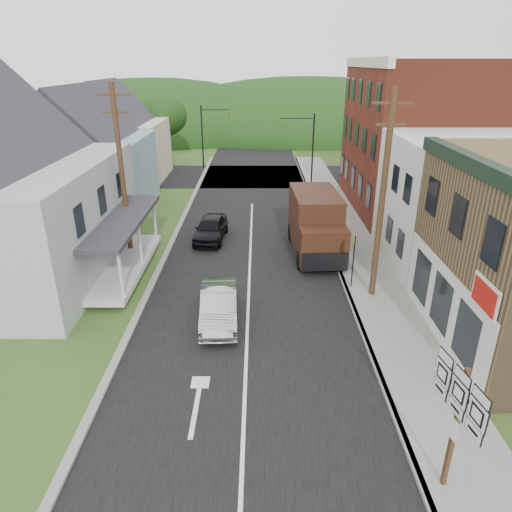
{
  "coord_description": "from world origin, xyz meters",
  "views": [
    {
      "loc": [
        0.4,
        -14.9,
        9.9
      ],
      "look_at": [
        0.34,
        3.03,
        2.2
      ],
      "focal_mm": 32.0,
      "sensor_mm": 36.0,
      "label": 1
    }
  ],
  "objects_px": {
    "delivery_van": "(316,224)",
    "warning_sign": "(353,253)",
    "silver_sedan": "(219,306)",
    "route_sign_cluster": "(456,413)",
    "dark_sedan": "(211,229)"
  },
  "relations": [
    {
      "from": "route_sign_cluster",
      "to": "delivery_van",
      "type": "bearing_deg",
      "value": 86.4
    },
    {
      "from": "route_sign_cluster",
      "to": "dark_sedan",
      "type": "bearing_deg",
      "value": 104.28
    },
    {
      "from": "silver_sedan",
      "to": "warning_sign",
      "type": "xyz_separation_m",
      "value": [
        5.94,
        2.86,
        1.17
      ]
    },
    {
      "from": "silver_sedan",
      "to": "delivery_van",
      "type": "relative_size",
      "value": 0.69
    },
    {
      "from": "delivery_van",
      "to": "route_sign_cluster",
      "type": "bearing_deg",
      "value": -87.27
    },
    {
      "from": "dark_sedan",
      "to": "warning_sign",
      "type": "relative_size",
      "value": 1.55
    },
    {
      "from": "silver_sedan",
      "to": "delivery_van",
      "type": "bearing_deg",
      "value": 53.3
    },
    {
      "from": "delivery_van",
      "to": "warning_sign",
      "type": "xyz_separation_m",
      "value": [
        1.18,
        -4.4,
        0.18
      ]
    },
    {
      "from": "route_sign_cluster",
      "to": "warning_sign",
      "type": "height_order",
      "value": "route_sign_cluster"
    },
    {
      "from": "silver_sedan",
      "to": "route_sign_cluster",
      "type": "distance_m",
      "value": 10.26
    },
    {
      "from": "route_sign_cluster",
      "to": "silver_sedan",
      "type": "bearing_deg",
      "value": 118.75
    },
    {
      "from": "silver_sedan",
      "to": "warning_sign",
      "type": "bearing_deg",
      "value": 22.24
    },
    {
      "from": "silver_sedan",
      "to": "warning_sign",
      "type": "relative_size",
      "value": 1.56
    },
    {
      "from": "silver_sedan",
      "to": "dark_sedan",
      "type": "relative_size",
      "value": 1.0
    },
    {
      "from": "dark_sedan",
      "to": "route_sign_cluster",
      "type": "height_order",
      "value": "route_sign_cluster"
    }
  ]
}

